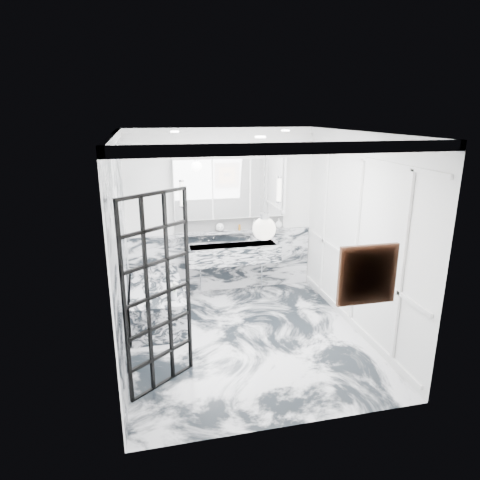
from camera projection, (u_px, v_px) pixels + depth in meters
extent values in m
plane|color=silver|center=(246.00, 338.00, 5.99)|extent=(3.60, 3.60, 0.00)
plane|color=white|center=(247.00, 133.00, 5.19)|extent=(3.60, 3.60, 0.00)
plane|color=white|center=(221.00, 212.00, 7.27)|extent=(3.60, 0.00, 3.60)
plane|color=white|center=(293.00, 299.00, 3.91)|extent=(3.60, 0.00, 3.60)
plane|color=white|center=(120.00, 251.00, 5.24)|extent=(0.00, 3.60, 3.60)
plane|color=white|center=(358.00, 235.00, 5.93)|extent=(0.00, 3.60, 3.60)
cube|color=silver|center=(222.00, 261.00, 7.50)|extent=(3.18, 0.05, 1.05)
cube|color=silver|center=(122.00, 256.00, 5.26)|extent=(0.02, 3.56, 2.68)
cube|color=white|center=(356.00, 242.00, 5.96)|extent=(0.03, 3.40, 2.30)
imported|color=#8C5919|center=(254.00, 224.00, 7.37)|extent=(0.08, 0.08, 0.19)
imported|color=#4C4C51|center=(272.00, 224.00, 7.44)|extent=(0.09, 0.09, 0.17)
imported|color=silver|center=(279.00, 223.00, 7.46)|extent=(0.13, 0.13, 0.17)
sphere|color=white|center=(220.00, 227.00, 7.24)|extent=(0.14, 0.14, 0.14)
cylinder|color=#8C5919|center=(239.00, 227.00, 7.32)|extent=(0.04, 0.04, 0.10)
cylinder|color=silver|center=(174.00, 295.00, 5.91)|extent=(0.08, 0.08, 0.12)
cube|color=#B46812|center=(367.00, 275.00, 4.06)|extent=(0.49, 0.05, 0.49)
sphere|color=white|center=(264.00, 229.00, 4.44)|extent=(0.24, 0.24, 0.24)
cube|color=silver|center=(233.00, 253.00, 7.27)|extent=(1.60, 0.45, 0.30)
cube|color=silver|center=(231.00, 232.00, 7.32)|extent=(1.90, 0.14, 0.04)
cube|color=white|center=(230.00, 223.00, 7.34)|extent=(1.90, 0.03, 0.23)
cube|color=white|center=(231.00, 188.00, 7.11)|extent=(1.90, 0.16, 1.00)
cylinder|color=white|center=(182.00, 194.00, 6.86)|extent=(0.07, 0.07, 0.40)
cylinder|color=white|center=(279.00, 190.00, 7.21)|extent=(0.07, 0.07, 0.40)
cube|color=silver|center=(157.00, 302.00, 6.50)|extent=(0.75, 1.65, 0.55)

